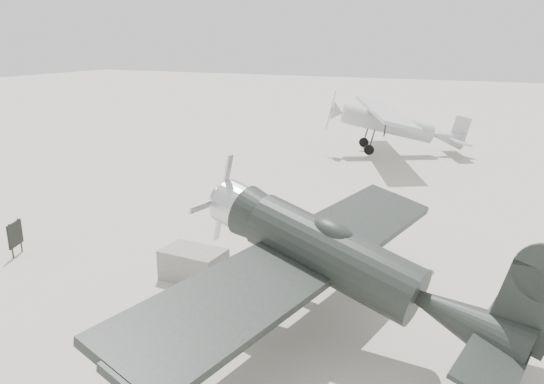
% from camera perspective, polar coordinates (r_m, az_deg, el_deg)
% --- Properties ---
extents(ground, '(160.00, 160.00, 0.00)m').
position_cam_1_polar(ground, '(18.69, 0.53, -5.65)').
color(ground, '#A19B8F').
rests_on(ground, ground).
extents(lowwing_monoplane, '(8.40, 11.69, 3.75)m').
position_cam_1_polar(lowwing_monoplane, '(12.38, 8.18, -7.69)').
color(lowwing_monoplane, black).
rests_on(lowwing_monoplane, ground).
extents(highwing_monoplane, '(8.80, 11.68, 3.39)m').
position_cam_1_polar(highwing_monoplane, '(33.40, 12.90, 7.51)').
color(highwing_monoplane, '#929497').
rests_on(highwing_monoplane, ground).
extents(equipment_block, '(1.87, 1.20, 0.92)m').
position_cam_1_polar(equipment_block, '(16.16, -8.44, -7.69)').
color(equipment_block, slate).
rests_on(equipment_block, ground).
extents(sign_board, '(0.34, 0.78, 1.18)m').
position_cam_1_polar(sign_board, '(19.53, -25.91, -4.16)').
color(sign_board, '#333333').
rests_on(sign_board, ground).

